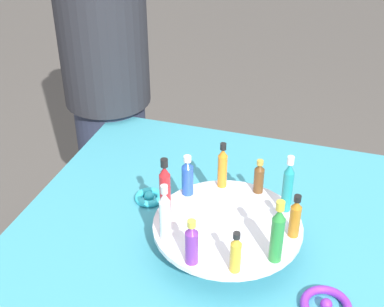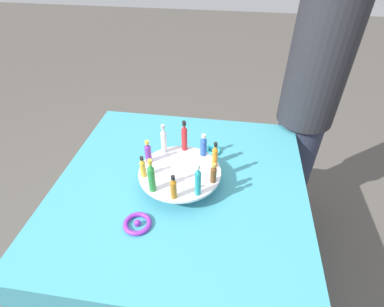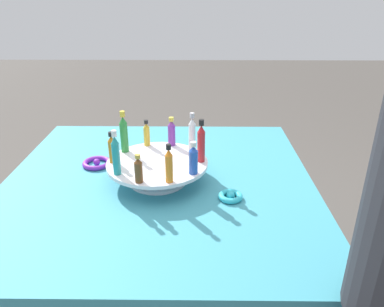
% 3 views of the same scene
% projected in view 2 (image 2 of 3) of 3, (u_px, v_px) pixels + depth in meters
% --- Properties ---
extents(ground_plane, '(12.00, 12.00, 0.00)m').
position_uv_depth(ground_plane, '(183.00, 271.00, 1.74)').
color(ground_plane, '#4C4742').
extents(party_table, '(1.07, 1.07, 0.71)m').
position_uv_depth(party_table, '(182.00, 234.00, 1.52)').
color(party_table, teal).
rests_on(party_table, ground_plane).
extents(display_stand, '(0.34, 0.34, 0.07)m').
position_uv_depth(display_stand, '(180.00, 175.00, 1.26)').
color(display_stand, silver).
rests_on(display_stand, party_table).
extents(bottle_green, '(0.03, 0.03, 0.15)m').
position_uv_depth(bottle_green, '(151.00, 177.00, 1.12)').
color(bottle_green, '#288438').
rests_on(bottle_green, display_stand).
extents(bottle_amber, '(0.02, 0.02, 0.11)m').
position_uv_depth(bottle_amber, '(173.00, 188.00, 1.10)').
color(bottle_amber, '#AD6B19').
rests_on(bottle_amber, display_stand).
extents(bottle_teal, '(0.02, 0.02, 0.15)m').
position_uv_depth(bottle_teal, '(198.00, 181.00, 1.10)').
color(bottle_teal, teal).
rests_on(bottle_teal, display_stand).
extents(bottle_brown, '(0.03, 0.03, 0.09)m').
position_uv_depth(bottle_brown, '(213.00, 174.00, 1.17)').
color(bottle_brown, brown).
rests_on(bottle_brown, display_stand).
extents(bottle_orange, '(0.02, 0.02, 0.12)m').
position_uv_depth(bottle_orange, '(215.00, 156.00, 1.23)').
color(bottle_orange, orange).
rests_on(bottle_orange, display_stand).
extents(bottle_blue, '(0.03, 0.03, 0.11)m').
position_uv_depth(bottle_blue, '(203.00, 146.00, 1.30)').
color(bottle_blue, '#234CAD').
rests_on(bottle_blue, display_stand).
extents(bottle_red, '(0.03, 0.03, 0.15)m').
position_uv_depth(bottle_red, '(184.00, 137.00, 1.32)').
color(bottle_red, '#B21E23').
rests_on(bottle_red, display_stand).
extents(bottle_clear, '(0.02, 0.02, 0.14)m').
position_uv_depth(bottle_clear, '(164.00, 140.00, 1.31)').
color(bottle_clear, silver).
rests_on(bottle_clear, display_stand).
extents(bottle_purple, '(0.03, 0.03, 0.11)m').
position_uv_depth(bottle_purple, '(148.00, 152.00, 1.26)').
color(bottle_purple, '#702D93').
rests_on(bottle_purple, display_stand).
extents(bottle_gold, '(0.02, 0.02, 0.10)m').
position_uv_depth(bottle_gold, '(143.00, 167.00, 1.20)').
color(bottle_gold, gold).
rests_on(bottle_gold, display_stand).
extents(ribbon_bow_teal, '(0.08, 0.08, 0.03)m').
position_uv_depth(ribbon_bow_teal, '(213.00, 150.00, 1.46)').
color(ribbon_bow_teal, '#2DB7CC').
rests_on(ribbon_bow_teal, party_table).
extents(ribbon_bow_purple, '(0.11, 0.11, 0.03)m').
position_uv_depth(ribbon_bow_purple, '(137.00, 224.00, 1.12)').
color(ribbon_bow_purple, purple).
rests_on(ribbon_bow_purple, party_table).
extents(person_figure, '(0.30, 0.30, 1.74)m').
position_uv_depth(person_figure, '(310.00, 95.00, 1.57)').
color(person_figure, '#282D42').
rests_on(person_figure, ground_plane).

